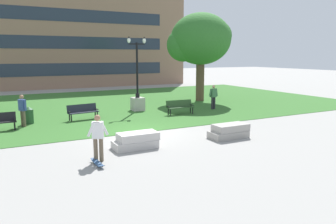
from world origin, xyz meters
name	(u,v)px	position (x,y,z in m)	size (l,w,h in m)	color
ground_plane	(142,133)	(0.00, 0.00, 0.00)	(140.00, 140.00, 0.00)	gray
grass_lawn	(91,105)	(0.00, 10.00, 0.01)	(40.00, 20.00, 0.02)	#336628
concrete_block_center	(136,141)	(-1.24, -2.38, 0.31)	(1.86, 0.90, 0.64)	#BCB7B2
concrete_block_left	(229,131)	(3.23, -2.79, 0.31)	(1.85, 0.90, 0.64)	#9E9991
person_skateboarder	(98,135)	(-3.10, -3.37, 0.96)	(0.80, 0.38, 1.71)	brown
skateboard	(98,163)	(-3.27, -3.80, 0.09)	(0.27, 1.03, 0.14)	#2D4C75
park_bench_near_left	(83,111)	(-1.81, 4.67, 0.54)	(1.86, 0.79, 0.90)	#1E232D
park_bench_far_left	(180,106)	(4.18, 3.58, 0.54)	(1.83, 0.63, 0.90)	#284723
lamp_post_center	(138,96)	(2.29, 6.16, 1.04)	(1.32, 0.80, 5.01)	#ADA89E
tree_far_left	(200,40)	(8.76, 8.42, 5.02)	(5.17, 4.93, 7.18)	brown
trash_bin	(29,115)	(-4.76, 4.82, 0.50)	(0.49, 0.49, 0.96)	#234C28
person_bystander_near_lawn	(22,109)	(-5.10, 4.17, 0.98)	(0.39, 0.59, 1.71)	brown
person_bystander_far_lawn	(213,96)	(7.25, 4.21, 0.98)	(0.73, 0.29, 1.71)	#28282D
building_facade_distant	(75,32)	(2.10, 24.50, 6.46)	(28.23, 1.03, 12.94)	#8E6B56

